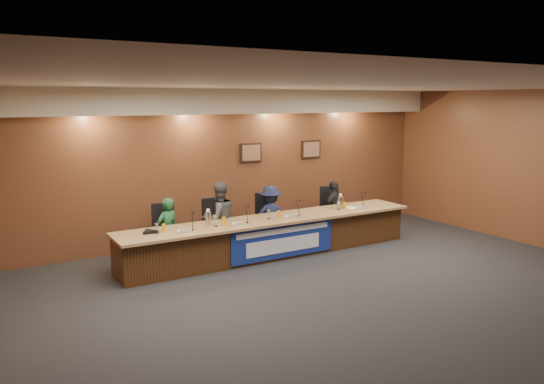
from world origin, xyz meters
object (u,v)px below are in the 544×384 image
Objects in this scene: dais_body at (272,238)px; carafe_right at (340,203)px; panelist_d at (334,209)px; office_chair_a at (166,236)px; office_chair_b at (217,229)px; banner at (284,241)px; panelist_c at (270,216)px; panelist_b at (219,218)px; office_chair_c at (268,223)px; speakerphone at (149,232)px; carafe_left at (208,219)px; office_chair_d at (331,214)px; panelist_a at (168,231)px.

dais_body is 1.71m from carafe_right.
panelist_d reaches higher than office_chair_a.
office_chair_b is at bearing 164.36° from carafe_right.
panelist_c is at bearing 73.21° from banner.
panelist_b is 3.00× the size of office_chair_c.
office_chair_b is 1.00× the size of office_chair_c.
speakerphone is at bearing 169.73° from banner.
panelist_d is (2.79, 0.00, -0.10)m from panelist_b.
banner is at bearing 128.03° from panelist_b.
panelist_d reaches higher than carafe_left.
office_chair_d is at bearing -107.57° from panelist_d.
office_chair_a is 1.00× the size of office_chair_d.
dais_body is 12.50× the size of office_chair_c.
office_chair_d is at bearing 19.02° from dais_body.
panelist_d is (1.63, 0.00, -0.02)m from panelist_c.
office_chair_b is (-1.16, 0.10, -0.15)m from panelist_c.
dais_body is 12.50× the size of office_chair_a.
panelist_c is 1.76m from carafe_left.
office_chair_c is (0.30, 0.66, 0.13)m from dais_body.
office_chair_c is at bearing 66.03° from dais_body.
panelist_a is 2.55× the size of office_chair_d.
panelist_a is (-1.91, 0.56, 0.26)m from dais_body.
speakerphone reaches higher than office_chair_a.
panelist_b reaches higher than banner.
banner is 1.80× the size of panelist_a.
panelist_d is at bearing -1.81° from office_chair_b.
office_chair_d is at bearing 0.24° from office_chair_b.
speakerphone is (-4.35, -0.64, 0.30)m from office_chair_d.
panelist_c reaches higher than office_chair_c.
banner reaches higher than dais_body.
speakerphone is (-2.42, 0.44, 0.40)m from banner.
carafe_right is at bearing 163.25° from panelist_b.
carafe_left is at bearing -41.60° from office_chair_a.
carafe_right is at bearing 171.09° from panelist_c.
office_chair_a is at bearing -19.07° from panelist_d.
panelist_d reaches higher than office_chair_d.
panelist_c is 2.21m from office_chair_a.
banner is at bearing -166.79° from carafe_right.
carafe_right is (1.33, -0.70, 0.40)m from office_chair_c.
carafe_left is (-3.28, -0.68, 0.40)m from office_chair_d.
dais_body is 12.50× the size of office_chair_b.
speakerphone is at bearing 26.49° from panelist_c.
office_chair_c is at bearing 74.69° from banner.
office_chair_d is (1.93, 0.66, 0.13)m from dais_body.
office_chair_c is 1.84× the size of carafe_right.
office_chair_c is (0.00, 0.10, -0.15)m from panelist_c.
panelist_c reaches higher than panelist_d.
panelist_d is 0.72m from carafe_right.
carafe_left is at bearing -144.08° from office_chair_c.
carafe_left is 2.98m from carafe_right.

